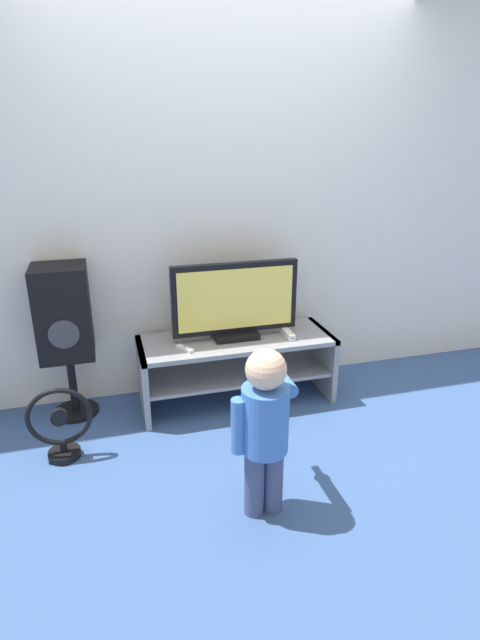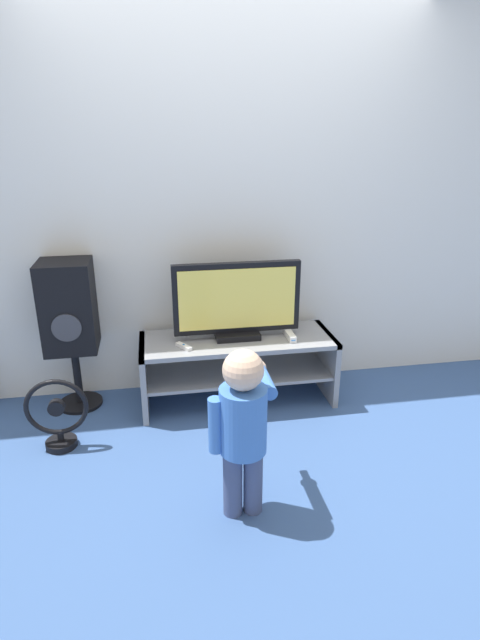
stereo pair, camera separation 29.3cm
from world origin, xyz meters
name	(u,v)px [view 1 (the left image)]	position (x,y,z in m)	size (l,w,h in m)	color
ground_plane	(246,416)	(0.00, 0.00, 0.00)	(16.00, 16.00, 0.00)	#38568C
wall_back	(223,201)	(0.00, 0.55, 1.30)	(10.00, 0.06, 2.60)	silver
tv_stand	(236,359)	(0.00, 0.24, 0.31)	(1.28, 0.47, 0.45)	gray
television	(235,302)	(0.00, 0.26, 0.70)	(0.83, 0.20, 0.50)	black
game_console	(287,333)	(0.34, 0.18, 0.47)	(0.04, 0.20, 0.04)	white
remote_primary	(185,349)	(-0.36, 0.14, 0.47)	(0.10, 0.13, 0.03)	white
child	(265,419)	(-0.16, -0.83, 0.50)	(0.32, 0.48, 0.85)	#3F4C72
speaker_tower	(64,316)	(-1.06, 0.35, 0.67)	(0.32, 0.31, 0.99)	black
floor_fan	(61,426)	(-1.11, -0.13, 0.20)	(0.35, 0.18, 0.44)	black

